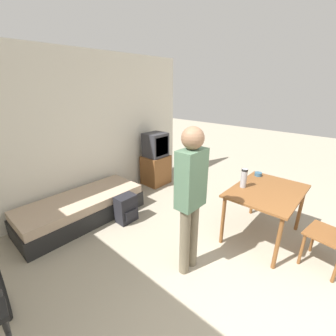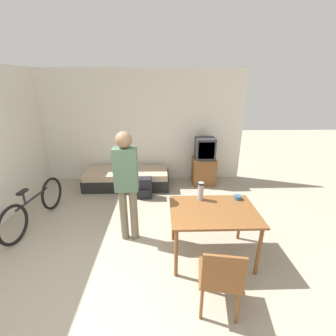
{
  "view_description": "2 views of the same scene",
  "coord_description": "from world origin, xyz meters",
  "px_view_note": "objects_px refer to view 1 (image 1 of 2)",
  "views": [
    {
      "loc": [
        -1.64,
        0.07,
        2.14
      ],
      "look_at": [
        0.81,
        2.26,
        0.91
      ],
      "focal_mm": 24.0,
      "sensor_mm": 36.0,
      "label": 1
    },
    {
      "loc": [
        0.69,
        -1.71,
        2.39
      ],
      "look_at": [
        0.8,
        2.1,
        0.93
      ],
      "focal_mm": 24.0,
      "sensor_mm": 36.0,
      "label": 2
    }
  ],
  "objects_px": {
    "tv": "(156,161)",
    "dining_table": "(266,196)",
    "bicycle": "(10,329)",
    "person_standing": "(191,193)",
    "backpack": "(126,209)",
    "thermos_flask": "(244,177)",
    "daybed": "(83,208)",
    "mate_bowl": "(258,174)"
  },
  "relations": [
    {
      "from": "tv",
      "to": "dining_table",
      "type": "xyz_separation_m",
      "value": [
        -0.33,
        -2.53,
        0.13
      ]
    },
    {
      "from": "tv",
      "to": "bicycle",
      "type": "height_order",
      "value": "tv"
    },
    {
      "from": "person_standing",
      "to": "backpack",
      "type": "relative_size",
      "value": 3.83
    },
    {
      "from": "tv",
      "to": "person_standing",
      "type": "relative_size",
      "value": 0.66
    },
    {
      "from": "thermos_flask",
      "to": "backpack",
      "type": "distance_m",
      "value": 1.91
    },
    {
      "from": "dining_table",
      "to": "bicycle",
      "type": "distance_m",
      "value": 3.11
    },
    {
      "from": "daybed",
      "to": "mate_bowl",
      "type": "distance_m",
      "value": 2.93
    },
    {
      "from": "dining_table",
      "to": "bicycle",
      "type": "bearing_deg",
      "value": 163.13
    },
    {
      "from": "daybed",
      "to": "backpack",
      "type": "relative_size",
      "value": 4.34
    },
    {
      "from": "mate_bowl",
      "to": "backpack",
      "type": "height_order",
      "value": "mate_bowl"
    },
    {
      "from": "tv",
      "to": "bicycle",
      "type": "relative_size",
      "value": 0.69
    },
    {
      "from": "person_standing",
      "to": "thermos_flask",
      "type": "relative_size",
      "value": 6.39
    },
    {
      "from": "tv",
      "to": "backpack",
      "type": "xyz_separation_m",
      "value": [
        -1.42,
        -0.72,
        -0.31
      ]
    },
    {
      "from": "thermos_flask",
      "to": "tv",
      "type": "bearing_deg",
      "value": 78.1
    },
    {
      "from": "dining_table",
      "to": "tv",
      "type": "bearing_deg",
      "value": 82.49
    },
    {
      "from": "backpack",
      "to": "tv",
      "type": "bearing_deg",
      "value": 26.79
    },
    {
      "from": "backpack",
      "to": "thermos_flask",
      "type": "bearing_deg",
      "value": -57.76
    },
    {
      "from": "person_standing",
      "to": "tv",
      "type": "bearing_deg",
      "value": 53.32
    },
    {
      "from": "tv",
      "to": "person_standing",
      "type": "bearing_deg",
      "value": -126.68
    },
    {
      "from": "daybed",
      "to": "mate_bowl",
      "type": "bearing_deg",
      "value": -46.8
    },
    {
      "from": "dining_table",
      "to": "person_standing",
      "type": "relative_size",
      "value": 0.67
    },
    {
      "from": "daybed",
      "to": "person_standing",
      "type": "distance_m",
      "value": 2.15
    },
    {
      "from": "tv",
      "to": "person_standing",
      "type": "xyz_separation_m",
      "value": [
        -1.56,
        -2.09,
        0.5
      ]
    },
    {
      "from": "person_standing",
      "to": "mate_bowl",
      "type": "height_order",
      "value": "person_standing"
    },
    {
      "from": "daybed",
      "to": "bicycle",
      "type": "height_order",
      "value": "bicycle"
    },
    {
      "from": "dining_table",
      "to": "thermos_flask",
      "type": "bearing_deg",
      "value": 114.38
    },
    {
      "from": "bicycle",
      "to": "person_standing",
      "type": "relative_size",
      "value": 0.96
    },
    {
      "from": "mate_bowl",
      "to": "backpack",
      "type": "xyz_separation_m",
      "value": [
        -1.51,
        1.51,
        -0.56
      ]
    },
    {
      "from": "daybed",
      "to": "bicycle",
      "type": "xyz_separation_m",
      "value": [
        -1.41,
        -1.5,
        0.13
      ]
    },
    {
      "from": "person_standing",
      "to": "thermos_flask",
      "type": "xyz_separation_m",
      "value": [
        1.09,
        -0.13,
        -0.12
      ]
    },
    {
      "from": "thermos_flask",
      "to": "backpack",
      "type": "bearing_deg",
      "value": 122.24
    },
    {
      "from": "bicycle",
      "to": "thermos_flask",
      "type": "relative_size",
      "value": 6.13
    },
    {
      "from": "dining_table",
      "to": "backpack",
      "type": "height_order",
      "value": "dining_table"
    },
    {
      "from": "bicycle",
      "to": "backpack",
      "type": "xyz_separation_m",
      "value": [
        1.87,
        0.91,
        -0.1
      ]
    },
    {
      "from": "bicycle",
      "to": "person_standing",
      "type": "bearing_deg",
      "value": -15.01
    },
    {
      "from": "daybed",
      "to": "dining_table",
      "type": "distance_m",
      "value": 2.88
    },
    {
      "from": "thermos_flask",
      "to": "bicycle",
      "type": "bearing_deg",
      "value": 168.06
    },
    {
      "from": "daybed",
      "to": "tv",
      "type": "height_order",
      "value": "tv"
    },
    {
      "from": "bicycle",
      "to": "mate_bowl",
      "type": "relative_size",
      "value": 15.38
    },
    {
      "from": "tv",
      "to": "dining_table",
      "type": "height_order",
      "value": "tv"
    },
    {
      "from": "daybed",
      "to": "mate_bowl",
      "type": "xyz_separation_m",
      "value": [
        1.97,
        -2.09,
        0.59
      ]
    },
    {
      "from": "bicycle",
      "to": "mate_bowl",
      "type": "xyz_separation_m",
      "value": [
        3.38,
        -0.6,
        0.46
      ]
    }
  ]
}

